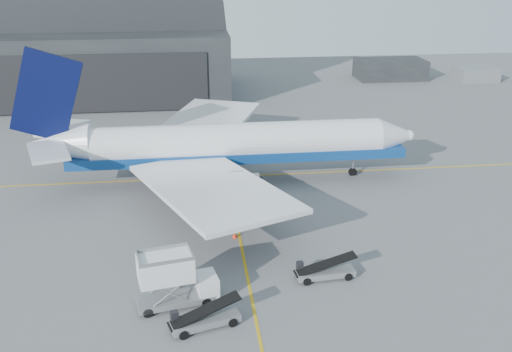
{
  "coord_description": "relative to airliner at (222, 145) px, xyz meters",
  "views": [
    {
      "loc": [
        -4.12,
        -43.16,
        25.1
      ],
      "look_at": [
        2.05,
        8.5,
        4.5
      ],
      "focal_mm": 40.0,
      "sensor_mm": 36.0,
      "label": 1
    }
  ],
  "objects": [
    {
      "name": "distant_bldg_b",
      "position": [
        55.62,
        49.34,
        -4.49
      ],
      "size": [
        8.0,
        6.0,
        2.8
      ],
      "primitive_type": "cube",
      "color": "slate",
      "rests_on": "ground"
    },
    {
      "name": "traffic_cone",
      "position": [
        0.15,
        -14.28,
        -4.2
      ],
      "size": [
        0.41,
        0.41,
        0.59
      ],
      "color": "#F93107",
      "rests_on": "ground"
    },
    {
      "name": "pushback_tug",
      "position": [
        1.37,
        -8.02,
        -3.71
      ],
      "size": [
        5.08,
        4.11,
        2.06
      ],
      "rotation": [
        0.0,
        0.0,
        -0.43
      ],
      "color": "black",
      "rests_on": "ground"
    },
    {
      "name": "catering_truck",
      "position": [
        -5.29,
        -24.54,
        -2.35
      ],
      "size": [
        6.46,
        3.41,
        4.22
      ],
      "rotation": [
        0.0,
        0.0,
        0.2
      ],
      "color": "slate",
      "rests_on": "ground"
    },
    {
      "name": "taxi_lines",
      "position": [
        0.62,
        -5.99,
        -4.48
      ],
      "size": [
        80.0,
        42.12,
        0.02
      ],
      "color": "#C39612",
      "rests_on": "ground"
    },
    {
      "name": "hangar",
      "position": [
        -21.38,
        46.29,
        5.05
      ],
      "size": [
        50.0,
        28.3,
        28.0
      ],
      "color": "black",
      "rests_on": "ground"
    },
    {
      "name": "belt_loader_b",
      "position": [
        6.88,
        -22.16,
        -3.88
      ],
      "size": [
        5.23,
        2.17,
        1.97
      ],
      "rotation": [
        0.0,
        0.0,
        0.09
      ],
      "color": "slate",
      "rests_on": "ground"
    },
    {
      "name": "distant_bldg_a",
      "position": [
        38.62,
        53.34,
        -4.49
      ],
      "size": [
        14.0,
        8.0,
        4.0
      ],
      "primitive_type": "cube",
      "color": "black",
      "rests_on": "ground"
    },
    {
      "name": "ground",
      "position": [
        0.62,
        -18.66,
        -4.49
      ],
      "size": [
        200.0,
        200.0,
        0.0
      ],
      "primitive_type": "plane",
      "color": "#565659",
      "rests_on": "ground"
    },
    {
      "name": "airliner",
      "position": [
        0.0,
        0.0,
        0.0
      ],
      "size": [
        45.69,
        44.31,
        16.04
      ],
      "color": "white",
      "rests_on": "ground"
    },
    {
      "name": "belt_loader_a",
      "position": [
        -3.16,
        -27.56,
        -3.86
      ],
      "size": [
        5.43,
        3.05,
        2.03
      ],
      "rotation": [
        0.0,
        0.0,
        0.29
      ],
      "color": "slate",
      "rests_on": "ground"
    }
  ]
}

